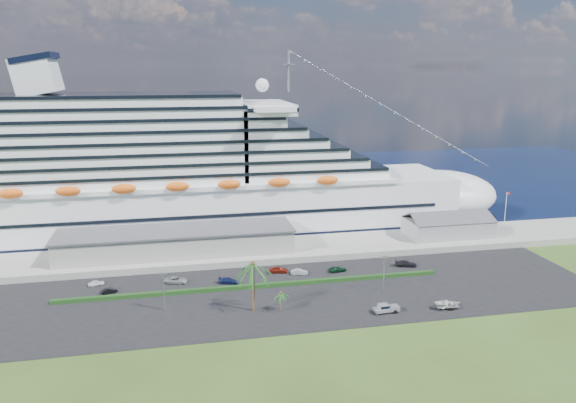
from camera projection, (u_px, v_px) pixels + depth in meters
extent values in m
plane|color=#304416|center=(305.00, 315.00, 114.41)|extent=(420.00, 420.00, 0.00)
cube|color=black|center=(294.00, 294.00, 124.86)|extent=(140.00, 38.00, 0.12)
cube|color=gray|center=(271.00, 250.00, 152.26)|extent=(240.00, 20.00, 1.80)
cube|color=black|center=(234.00, 186.00, 238.12)|extent=(420.00, 160.00, 0.02)
cube|color=silver|center=(192.00, 207.00, 169.47)|extent=(160.00, 30.00, 16.00)
ellipsoid|color=silver|center=(436.00, 195.00, 185.35)|extent=(40.00, 30.00, 16.00)
cube|color=black|center=(192.00, 229.00, 171.06)|extent=(164.00, 30.60, 2.40)
cube|color=silver|center=(147.00, 137.00, 162.02)|extent=(128.00, 26.00, 24.80)
cube|color=silver|center=(265.00, 108.00, 167.10)|extent=(14.00, 38.00, 3.20)
cube|color=silver|center=(37.00, 75.00, 152.38)|extent=(11.58, 14.00, 11.58)
cylinder|color=gray|center=(289.00, 71.00, 166.04)|extent=(0.70, 0.70, 12.00)
ellipsoid|color=orange|center=(178.00, 187.00, 151.34)|extent=(90.00, 2.40, 2.60)
ellipsoid|color=orange|center=(176.00, 167.00, 181.41)|extent=(90.00, 2.40, 2.60)
cube|color=black|center=(191.00, 204.00, 169.28)|extent=(144.00, 30.40, 0.90)
cube|color=gray|center=(176.00, 242.00, 146.38)|extent=(60.00, 14.00, 6.00)
cube|color=#4C4C54|center=(176.00, 230.00, 145.66)|extent=(61.00, 15.00, 0.40)
cube|color=gray|center=(448.00, 227.00, 161.81)|extent=(24.00, 12.00, 4.80)
cube|color=#4C4C54|center=(454.00, 218.00, 158.11)|extent=(24.00, 6.31, 2.74)
cube|color=#4C4C54|center=(444.00, 213.00, 163.82)|extent=(24.00, 6.31, 2.74)
cylinder|color=silver|center=(505.00, 212.00, 164.54)|extent=(0.16, 0.16, 12.00)
cube|color=red|center=(509.00, 193.00, 163.33)|extent=(1.00, 0.04, 0.70)
cube|color=#153311|center=(255.00, 286.00, 127.91)|extent=(88.00, 1.10, 0.90)
cylinder|color=gray|center=(164.00, 292.00, 115.50)|extent=(0.24, 0.24, 8.00)
cube|color=gray|center=(163.00, 273.00, 114.53)|extent=(1.60, 0.35, 0.35)
cylinder|color=gray|center=(384.00, 275.00, 125.03)|extent=(0.24, 0.24, 8.00)
cube|color=gray|center=(385.00, 257.00, 124.07)|extent=(1.60, 0.35, 0.35)
cylinder|color=#47301E|center=(253.00, 287.00, 115.00)|extent=(0.54, 0.54, 10.50)
sphere|color=#47301E|center=(253.00, 263.00, 113.77)|extent=(0.98, 0.98, 0.98)
cylinder|color=#47301E|center=(281.00, 302.00, 115.40)|extent=(0.35, 0.35, 4.20)
sphere|color=#47301E|center=(281.00, 293.00, 114.91)|extent=(0.73, 0.73, 0.73)
imported|color=white|center=(96.00, 283.00, 129.31)|extent=(3.87, 2.48, 1.23)
imported|color=black|center=(109.00, 291.00, 124.81)|extent=(3.91, 2.70, 1.22)
imported|color=#A1A3A9|center=(176.00, 280.00, 130.78)|extent=(5.74, 3.91, 1.46)
imported|color=#172150|center=(228.00, 281.00, 130.60)|extent=(5.00, 3.25, 1.35)
imported|color=maroon|center=(278.00, 270.00, 137.37)|extent=(4.86, 2.56, 1.57)
imported|color=#B0B3B8|center=(299.00, 272.00, 136.16)|extent=(4.29, 2.35, 1.34)
imported|color=black|center=(338.00, 269.00, 138.19)|extent=(4.70, 2.58, 1.25)
imported|color=black|center=(406.00, 263.00, 141.76)|extent=(5.71, 3.49, 1.55)
cylinder|color=black|center=(380.00, 313.00, 113.92)|extent=(0.79, 0.31, 0.77)
cylinder|color=black|center=(376.00, 310.00, 115.67)|extent=(0.79, 0.31, 0.77)
cylinder|color=black|center=(395.00, 312.00, 114.59)|extent=(0.79, 0.31, 0.77)
cylinder|color=black|center=(392.00, 308.00, 116.34)|extent=(0.79, 0.31, 0.77)
cube|color=silver|center=(387.00, 309.00, 115.08)|extent=(5.31, 2.20, 0.68)
cube|color=silver|center=(393.00, 307.00, 115.27)|extent=(2.41, 2.00, 0.53)
cube|color=silver|center=(384.00, 306.00, 114.79)|extent=(2.22, 1.94, 0.92)
cube|color=black|center=(384.00, 306.00, 114.76)|extent=(2.03, 1.98, 0.53)
cube|color=silver|center=(376.00, 309.00, 114.59)|extent=(0.96, 1.88, 0.34)
cube|color=gray|center=(448.00, 306.00, 116.88)|extent=(5.04, 2.31, 0.13)
cylinder|color=gray|center=(438.00, 307.00, 116.43)|extent=(2.33, 0.33, 0.08)
cylinder|color=black|center=(452.00, 309.00, 116.11)|extent=(0.70, 0.30, 0.68)
cylinder|color=black|center=(447.00, 305.00, 117.93)|extent=(0.70, 0.30, 0.68)
imported|color=silver|center=(448.00, 303.00, 116.73)|extent=(5.75, 4.39, 1.11)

